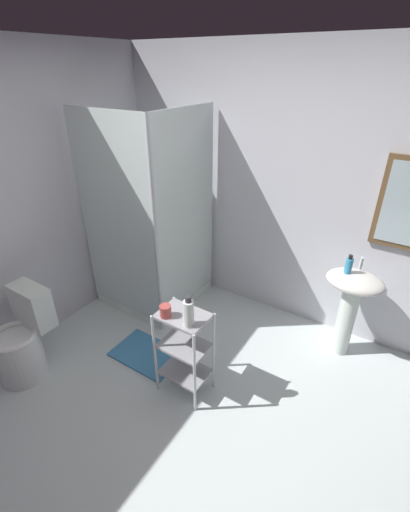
{
  "coord_description": "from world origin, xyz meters",
  "views": [
    {
      "loc": [
        0.93,
        -1.15,
        2.3
      ],
      "look_at": [
        -0.35,
        0.85,
        0.99
      ],
      "focal_mm": 24.48,
      "sensor_mm": 36.0,
      "label": 1
    }
  ],
  "objects_px": {
    "rinse_cup": "(165,311)",
    "pedestal_sink": "(351,298)",
    "bath_mat": "(147,354)",
    "toilet": "(22,342)",
    "lotion_bottle_white": "(189,313)",
    "storage_cart": "(184,347)",
    "shower_stall": "(155,265)",
    "hand_soap_bottle": "(349,265)"
  },
  "relations": [
    {
      "from": "storage_cart",
      "to": "rinse_cup",
      "type": "xyz_separation_m",
      "value": [
        -0.09,
        -0.08,
        0.35
      ]
    },
    {
      "from": "toilet",
      "to": "storage_cart",
      "type": "bearing_deg",
      "value": 24.65
    },
    {
      "from": "storage_cart",
      "to": "hand_soap_bottle",
      "type": "bearing_deg",
      "value": 51.85
    },
    {
      "from": "toilet",
      "to": "bath_mat",
      "type": "bearing_deg",
      "value": 43.02
    },
    {
      "from": "bath_mat",
      "to": "storage_cart",
      "type": "bearing_deg",
      "value": -12.09
    },
    {
      "from": "hand_soap_bottle",
      "to": "toilet",
      "type": "bearing_deg",
      "value": -141.51
    },
    {
      "from": "hand_soap_bottle",
      "to": "bath_mat",
      "type": "relative_size",
      "value": 0.27
    },
    {
      "from": "hand_soap_bottle",
      "to": "bath_mat",
      "type": "bearing_deg",
      "value": -144.15
    },
    {
      "from": "storage_cart",
      "to": "hand_soap_bottle",
      "type": "height_order",
      "value": "hand_soap_bottle"
    },
    {
      "from": "pedestal_sink",
      "to": "rinse_cup",
      "type": "height_order",
      "value": "rinse_cup"
    },
    {
      "from": "storage_cart",
      "to": "lotion_bottle_white",
      "type": "bearing_deg",
      "value": -34.59
    },
    {
      "from": "bath_mat",
      "to": "pedestal_sink",
      "type": "bearing_deg",
      "value": 34.59
    },
    {
      "from": "pedestal_sink",
      "to": "toilet",
      "type": "relative_size",
      "value": 1.07
    },
    {
      "from": "pedestal_sink",
      "to": "lotion_bottle_white",
      "type": "distance_m",
      "value": 1.46
    },
    {
      "from": "lotion_bottle_white",
      "to": "rinse_cup",
      "type": "bearing_deg",
      "value": -177.73
    },
    {
      "from": "toilet",
      "to": "pedestal_sink",
      "type": "bearing_deg",
      "value": 37.62
    },
    {
      "from": "bath_mat",
      "to": "rinse_cup",
      "type": "bearing_deg",
      "value": -24.08
    },
    {
      "from": "toilet",
      "to": "storage_cart",
      "type": "relative_size",
      "value": 1.03
    },
    {
      "from": "hand_soap_bottle",
      "to": "lotion_bottle_white",
      "type": "distance_m",
      "value": 1.39
    },
    {
      "from": "pedestal_sink",
      "to": "bath_mat",
      "type": "xyz_separation_m",
      "value": [
        -1.44,
        -0.99,
        -0.57
      ]
    },
    {
      "from": "toilet",
      "to": "lotion_bottle_white",
      "type": "height_order",
      "value": "lotion_bottle_white"
    },
    {
      "from": "rinse_cup",
      "to": "bath_mat",
      "type": "distance_m",
      "value": 0.9
    },
    {
      "from": "pedestal_sink",
      "to": "lotion_bottle_white",
      "type": "height_order",
      "value": "lotion_bottle_white"
    },
    {
      "from": "shower_stall",
      "to": "bath_mat",
      "type": "relative_size",
      "value": 3.33
    },
    {
      "from": "rinse_cup",
      "to": "bath_mat",
      "type": "relative_size",
      "value": 0.15
    },
    {
      "from": "rinse_cup",
      "to": "pedestal_sink",
      "type": "bearing_deg",
      "value": 48.82
    },
    {
      "from": "shower_stall",
      "to": "lotion_bottle_white",
      "type": "height_order",
      "value": "shower_stall"
    },
    {
      "from": "hand_soap_bottle",
      "to": "lotion_bottle_white",
      "type": "xyz_separation_m",
      "value": [
        -0.76,
        -1.16,
        -0.03
      ]
    },
    {
      "from": "shower_stall",
      "to": "rinse_cup",
      "type": "height_order",
      "value": "shower_stall"
    },
    {
      "from": "pedestal_sink",
      "to": "storage_cart",
      "type": "relative_size",
      "value": 1.09
    },
    {
      "from": "shower_stall",
      "to": "pedestal_sink",
      "type": "bearing_deg",
      "value": 9.2
    },
    {
      "from": "shower_stall",
      "to": "lotion_bottle_white",
      "type": "relative_size",
      "value": 8.47
    },
    {
      "from": "shower_stall",
      "to": "storage_cart",
      "type": "height_order",
      "value": "shower_stall"
    },
    {
      "from": "lotion_bottle_white",
      "to": "rinse_cup",
      "type": "xyz_separation_m",
      "value": [
        -0.19,
        -0.01,
        -0.06
      ]
    },
    {
      "from": "pedestal_sink",
      "to": "rinse_cup",
      "type": "relative_size",
      "value": 9.09
    },
    {
      "from": "lotion_bottle_white",
      "to": "bath_mat",
      "type": "distance_m",
      "value": 1.05
    },
    {
      "from": "bath_mat",
      "to": "lotion_bottle_white",
      "type": "bearing_deg",
      "value": -16.24
    },
    {
      "from": "hand_soap_bottle",
      "to": "lotion_bottle_white",
      "type": "relative_size",
      "value": 0.68
    },
    {
      "from": "pedestal_sink",
      "to": "toilet",
      "type": "distance_m",
      "value": 2.73
    },
    {
      "from": "storage_cart",
      "to": "lotion_bottle_white",
      "type": "relative_size",
      "value": 3.13
    },
    {
      "from": "rinse_cup",
      "to": "lotion_bottle_white",
      "type": "bearing_deg",
      "value": 2.27
    },
    {
      "from": "shower_stall",
      "to": "hand_soap_bottle",
      "type": "distance_m",
      "value": 1.88
    }
  ]
}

